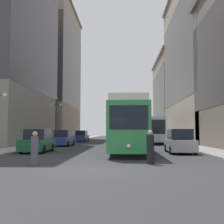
# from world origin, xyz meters

# --- Properties ---
(ground_plane) EXTENTS (200.00, 200.00, 0.00)m
(ground_plane) POSITION_xyz_m (0.00, 0.00, 0.00)
(ground_plane) COLOR #303033
(sidewalk_left) EXTENTS (2.64, 120.00, 0.15)m
(sidewalk_left) POSITION_xyz_m (-8.16, 40.00, 0.07)
(sidewalk_left) COLOR gray
(sidewalk_left) RESTS_ON ground
(sidewalk_right) EXTENTS (2.64, 120.00, 0.15)m
(sidewalk_right) POSITION_xyz_m (8.16, 40.00, 0.07)
(sidewalk_right) COLOR gray
(sidewalk_right) RESTS_ON ground
(streetcar) EXTENTS (2.81, 14.08, 3.89)m
(streetcar) POSITION_xyz_m (1.65, 10.85, 2.10)
(streetcar) COLOR black
(streetcar) RESTS_ON ground
(transit_bus) EXTENTS (2.92, 13.03, 3.45)m
(transit_bus) POSITION_xyz_m (5.31, 27.63, 1.95)
(transit_bus) COLOR black
(transit_bus) RESTS_ON ground
(parked_car_left_near) EXTENTS (2.05, 4.44, 1.82)m
(parked_car_left_near) POSITION_xyz_m (-5.54, 19.27, 0.84)
(parked_car_left_near) COLOR black
(parked_car_left_near) RESTS_ON ground
(parked_car_left_mid) EXTENTS (2.03, 4.38, 1.82)m
(parked_car_left_mid) POSITION_xyz_m (-5.54, 33.06, 0.84)
(parked_car_left_mid) COLOR black
(parked_car_left_mid) RESTS_ON ground
(parked_car_right_far) EXTENTS (1.96, 4.30, 1.82)m
(parked_car_right_far) POSITION_xyz_m (5.54, 9.39, 0.84)
(parked_car_right_far) COLOR black
(parked_car_right_far) RESTS_ON ground
(parked_car_left_far) EXTENTS (1.99, 4.56, 1.82)m
(parked_car_left_far) POSITION_xyz_m (-5.55, 9.85, 0.84)
(parked_car_left_far) COLOR black
(parked_car_left_far) RESTS_ON ground
(pedestrian_crossing_near) EXTENTS (0.38, 0.38, 1.71)m
(pedestrian_crossing_near) POSITION_xyz_m (2.60, 2.17, 0.79)
(pedestrian_crossing_near) COLOR black
(pedestrian_crossing_near) RESTS_ON ground
(pedestrian_crossing_far) EXTENTS (0.37, 0.37, 1.64)m
(pedestrian_crossing_far) POSITION_xyz_m (-3.11, 1.59, 0.76)
(pedestrian_crossing_far) COLOR #4C4C56
(pedestrian_crossing_far) RESTS_ON ground
(lamp_post_left_far) EXTENTS (1.41, 0.36, 6.01)m
(lamp_post_left_far) POSITION_xyz_m (-7.44, 23.45, 4.06)
(lamp_post_left_far) COLOR #333338
(lamp_post_left_far) RESTS_ON sidewalk_left
(building_left_midblock) EXTENTS (13.76, 21.32, 28.62)m
(building_left_midblock) POSITION_xyz_m (-16.06, 46.58, 14.75)
(building_left_midblock) COLOR gray
(building_left_midblock) RESTS_ON ground
(building_right_corner) EXTENTS (13.56, 20.84, 18.81)m
(building_right_corner) POSITION_xyz_m (15.96, 52.44, 9.66)
(building_right_corner) COLOR #A89E8E
(building_right_corner) RESTS_ON ground
(building_right_far) EXTENTS (14.92, 24.26, 24.83)m
(building_right_far) POSITION_xyz_m (16.64, 30.06, 12.78)
(building_right_far) COLOR #B2A893
(building_right_far) RESTS_ON ground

